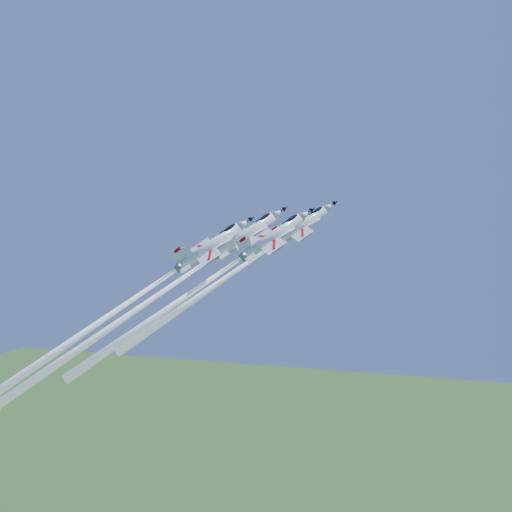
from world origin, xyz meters
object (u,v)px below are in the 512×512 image
(jet_left, at_px, (145,304))
(jet_right, at_px, (200,287))
(jet_lead, at_px, (235,271))
(jet_slot, at_px, (102,320))

(jet_left, relative_size, jet_right, 1.38)
(jet_lead, xyz_separation_m, jet_left, (-16.62, -1.46, -6.09))
(jet_left, distance_m, jet_slot, 12.04)
(jet_right, bearing_deg, jet_lead, 125.92)
(jet_left, distance_m, jet_right, 16.28)
(jet_lead, distance_m, jet_slot, 23.43)
(jet_left, xyz_separation_m, jet_right, (13.86, -7.50, 4.09))
(jet_slot, bearing_deg, jet_left, 137.58)
(jet_right, distance_m, jet_slot, 16.54)
(jet_left, bearing_deg, jet_slot, -42.42)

